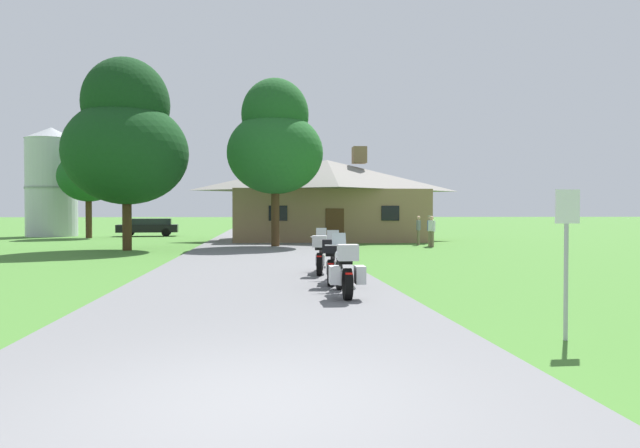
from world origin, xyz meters
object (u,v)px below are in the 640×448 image
Objects in this scene: tree_left_near at (126,138)px; parked_black_suv_far_left at (149,226)px; metal_signpost_roadside at (567,245)px; bystander_white_shirt_near_lodge at (432,230)px; bystander_gray_shirt_beside_signpost at (419,229)px; bystander_blue_shirt_by_tree at (430,229)px; motorcycle_white_nearest_to_camera at (345,270)px; motorcycle_orange_farthest_in_row at (320,254)px; tree_by_lodge_front at (275,142)px; metal_silo_distant at (52,182)px; tree_left_far at (88,170)px; motorcycle_red_second_in_row at (332,261)px.

parked_black_suv_far_left is (-2.33, 16.58, -4.69)m from tree_left_near.
metal_signpost_roadside is at bearing -61.48° from tree_left_near.
bystander_white_shirt_near_lodge is 0.18× the size of tree_left_near.
bystander_gray_shirt_beside_signpost is 0.99× the size of bystander_blue_shirt_by_tree.
motorcycle_white_nearest_to_camera is 4.37m from motorcycle_orange_farthest_in_row.
tree_by_lodge_front reaches higher than metal_signpost_roadside.
metal_silo_distant is at bearing 71.18° from bystander_gray_shirt_beside_signpost.
metal_signpost_roadside reaches higher than bystander_white_shirt_near_lodge.
motorcycle_orange_farthest_in_row is 0.27× the size of tree_left_far.
motorcycle_red_second_in_row is 0.24× the size of metal_silo_distant.
motorcycle_red_second_in_row is 2.22m from motorcycle_orange_farthest_in_row.
tree_left_far reaches higher than metal_signpost_roadside.
metal_silo_distant is (-18.16, 31.06, 3.68)m from motorcycle_red_second_in_row.
metal_silo_distant reaches higher than bystander_white_shirt_near_lodge.
tree_left_near is at bearing -167.56° from tree_by_lodge_front.
parked_black_suv_far_left is at bearing 109.81° from metal_signpost_roadside.
tree_left_far is (-14.30, 27.57, 4.37)m from motorcycle_red_second_in_row.
tree_left_near is at bearing -60.26° from metal_silo_distant.
bystander_white_shirt_near_lodge reaches higher than motorcycle_white_nearest_to_camera.
motorcycle_white_nearest_to_camera is 33.27m from tree_left_far.
metal_silo_distant reaches higher than parked_black_suv_far_left.
metal_signpost_roadside is at bearing -60.90° from metal_silo_distant.
motorcycle_red_second_in_row is at bearing -62.59° from tree_left_far.
bystander_white_shirt_near_lodge is at bearing 76.88° from metal_signpost_roadside.
motorcycle_orange_farthest_in_row is at bearing -165.35° from parked_black_suv_far_left.
tree_left_near is 17.39m from parked_black_suv_far_left.
motorcycle_white_nearest_to_camera is at bearing 169.89° from bystander_gray_shirt_beside_signpost.
metal_signpost_roadside is (2.57, -8.34, 0.73)m from motorcycle_orange_farthest_in_row.
metal_signpost_roadside is 0.23× the size of tree_left_near.
tree_left_far is (-16.83, 33.70, 3.64)m from metal_signpost_roadside.
tree_left_far is (-21.76, 12.32, 4.04)m from bystander_blue_shirt_by_tree.
tree_left_near is (-8.22, 11.51, 4.85)m from motorcycle_orange_farthest_in_row.
motorcycle_white_nearest_to_camera is at bearing -81.30° from motorcycle_orange_farthest_in_row.
tree_by_lodge_front is at bearing 99.32° from metal_signpost_roadside.
motorcycle_red_second_in_row is 1.23× the size of bystander_blue_shirt_by_tree.
metal_silo_distant is 8.38m from parked_black_suv_far_left.
bystander_blue_shirt_by_tree is 9.65m from tree_by_lodge_front.
bystander_gray_shirt_beside_signpost is at bearing 167.93° from bystander_white_shirt_near_lodge.
motorcycle_orange_farthest_in_row is at bearing -60.65° from tree_left_far.
parked_black_suv_far_left reaches higher than motorcycle_red_second_in_row.
bystander_white_shirt_near_lodge is at bearing 72.74° from motorcycle_red_second_in_row.
tree_by_lodge_front is at bearing 109.01° from bystander_gray_shirt_beside_signpost.
motorcycle_orange_farthest_in_row is 0.24× the size of metal_silo_distant.
motorcycle_red_second_in_row is at bearing -43.33° from bystander_white_shirt_near_lodge.
motorcycle_orange_farthest_in_row is 14.39m from bystander_white_shirt_near_lodge.
tree_left_near is at bearing 111.15° from bystander_gray_shirt_beside_signpost.
bystander_gray_shirt_beside_signpost is at bearing 10.06° from tree_left_near.
metal_silo_distant reaches higher than motorcycle_white_nearest_to_camera.
tree_left_far reaches higher than motorcycle_red_second_in_row.
bystander_blue_shirt_by_tree reaches higher than motorcycle_red_second_in_row.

